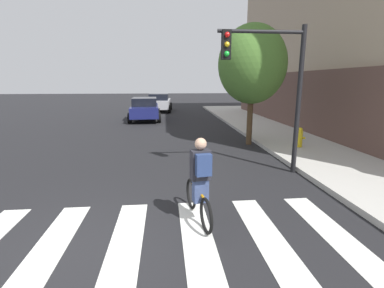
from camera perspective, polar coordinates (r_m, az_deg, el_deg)
The scene contains 8 objects.
ground_plane at distance 5.22m, azimuth -23.21°, elevation -19.60°, with size 120.00×120.00×0.00m, color black.
crosswalk_stripes at distance 5.16m, azimuth -20.76°, elevation -19.73°, with size 9.20×3.37×0.01m.
sedan_mid at distance 20.15m, azimuth -9.56°, elevation 7.10°, with size 2.28×4.62×1.57m.
sedan_far at distance 25.96m, azimuth -6.64°, elevation 8.42°, with size 2.38×4.72×1.60m.
cyclist at distance 5.37m, azimuth 1.62°, elevation -7.57°, with size 0.40×1.70×1.69m.
traffic_light_near at distance 8.36m, azimuth 15.98°, elevation 13.28°, with size 2.47×0.28×4.20m.
fire_hydrant at distance 11.85m, azimuth 21.02°, elevation 1.26°, with size 0.33×0.22×0.78m.
street_tree_near at distance 12.26m, azimuth 12.11°, elevation 15.47°, with size 2.80×2.80×4.98m.
Camera 1 is at (1.54, -4.20, 2.70)m, focal length 26.29 mm.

